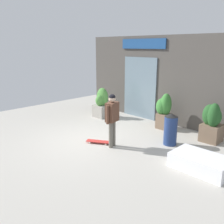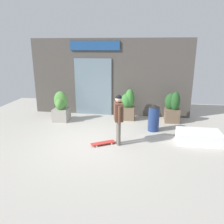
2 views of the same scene
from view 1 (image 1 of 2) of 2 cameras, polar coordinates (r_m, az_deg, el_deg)
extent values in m
plane|color=#B2ADA3|center=(8.44, -3.92, -6.37)|extent=(12.00, 12.00, 0.00)
cube|color=#4C4742|center=(10.49, 10.22, 7.41)|extent=(7.28, 0.25, 3.46)
cube|color=slate|center=(10.89, 6.37, 5.52)|extent=(1.71, 0.06, 2.59)
cube|color=navy|center=(10.66, 7.08, 15.23)|extent=(2.22, 0.05, 0.40)
cylinder|color=#666056|center=(7.69, -0.28, -5.22)|extent=(0.13, 0.13, 0.83)
cylinder|color=#666056|center=(7.81, 0.34, -4.88)|extent=(0.13, 0.13, 0.83)
cube|color=brown|center=(7.54, 0.03, 0.02)|extent=(0.35, 0.47, 0.59)
cylinder|color=brown|center=(7.34, -1.01, -0.67)|extent=(0.09, 0.09, 0.56)
cylinder|color=brown|center=(7.76, 1.02, 0.20)|extent=(0.09, 0.09, 0.56)
sphere|color=beige|center=(7.44, 0.03, 3.04)|extent=(0.21, 0.21, 0.21)
sphere|color=black|center=(7.44, 0.03, 3.32)|extent=(0.20, 0.20, 0.20)
cube|color=red|center=(8.13, -3.06, -6.71)|extent=(0.81, 0.60, 0.02)
cylinder|color=silver|center=(8.12, -5.07, -7.09)|extent=(0.06, 0.05, 0.05)
cylinder|color=silver|center=(8.33, -4.53, -6.50)|extent=(0.06, 0.05, 0.05)
cylinder|color=silver|center=(7.97, -1.52, -7.46)|extent=(0.06, 0.05, 0.05)
cylinder|color=silver|center=(8.18, -1.06, -6.85)|extent=(0.06, 0.05, 0.05)
cube|color=brown|center=(9.68, 11.84, -2.06)|extent=(0.50, 0.46, 0.58)
ellipsoid|color=#387A33|center=(9.50, 12.22, 1.66)|extent=(0.40, 0.43, 0.84)
ellipsoid|color=#387A33|center=(9.56, 11.36, 1.23)|extent=(0.47, 0.42, 0.63)
cube|color=gray|center=(11.05, -2.33, 0.27)|extent=(0.65, 0.62, 0.53)
ellipsoid|color=#4C8C3D|center=(10.89, -2.52, 2.70)|extent=(0.39, 0.55, 0.52)
ellipsoid|color=#4C8C3D|center=(10.96, -2.19, 3.43)|extent=(0.58, 0.41, 0.81)
cube|color=brown|center=(8.83, 21.74, -4.46)|extent=(0.61, 0.60, 0.58)
ellipsoid|color=#235123|center=(8.50, 22.26, -0.77)|extent=(0.39, 0.38, 0.80)
ellipsoid|color=#235123|center=(8.66, 21.45, -0.67)|extent=(0.48, 0.36, 0.72)
ellipsoid|color=#235123|center=(8.65, 22.04, -0.93)|extent=(0.56, 0.41, 0.66)
cylinder|color=navy|center=(8.11, 13.21, -4.18)|extent=(0.42, 0.42, 0.92)
cone|color=black|center=(7.96, 13.43, -0.68)|extent=(0.42, 0.42, 0.10)
cube|color=white|center=(6.83, 19.60, -10.84)|extent=(1.42, 0.90, 0.39)
camera|label=2|loc=(4.69, -67.29, 6.79)|focal=36.31mm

